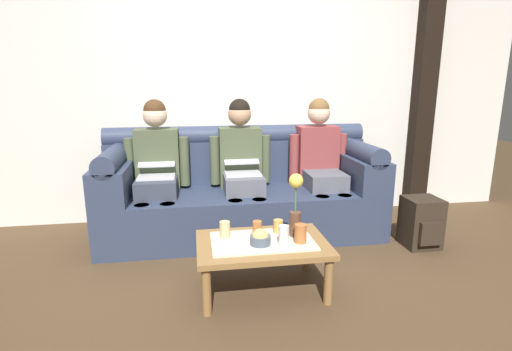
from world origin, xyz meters
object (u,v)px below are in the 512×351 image
Objects in this scene: couch at (242,193)px; cup_far_left at (257,228)px; coffee_table at (262,248)px; backpack_right at (421,223)px; cup_near_right at (284,235)px; cup_far_center at (225,229)px; flower_vase at (295,203)px; person_middle at (241,162)px; cup_far_right at (278,226)px; cup_near_left at (301,233)px; snack_bowl at (260,238)px; person_right at (320,160)px; person_left at (157,165)px.

couch is 0.99m from cup_far_left.
backpack_right is at bearing 18.70° from coffee_table.
couch is 1.19m from cup_near_right.
cup_far_center is at bearing 151.14° from cup_near_right.
couch is 5.75× the size of flower_vase.
couch is 0.29m from person_middle.
cup_far_left reaches higher than cup_far_right.
cup_far_center is at bearing -103.44° from couch.
cup_far_left is (-0.25, 0.17, -0.01)m from cup_near_left.
couch is 18.61× the size of snack_bowl.
cup_far_right is (0.16, 0.18, 0.00)m from snack_bowl.
coffee_table is 6.62× the size of cup_near_right.
person_right is 1.40m from snack_bowl.
snack_bowl is at bearing 165.39° from cup_near_right.
cup_far_left is 0.23× the size of backpack_right.
person_left is at bearing 124.51° from coffee_table.
snack_bowl is 0.24m from cup_far_right.
person_middle is 1.63m from backpack_right.
person_middle reaches higher than couch.
cup_near_right reaches higher than cup_far_right.
cup_far_left is at bearing 0.08° from cup_far_center.
flower_vase is 3.55× the size of cup_near_left.
cup_near_left is 1.35× the size of cup_far_right.
snack_bowl is (-0.25, -0.11, -0.19)m from flower_vase.
couch is 1.09m from coffee_table.
cup_near_right reaches higher than cup_near_left.
cup_far_left is (0.01, 0.16, 0.01)m from snack_bowl.
person_middle and person_right have the same top height.
person_right is at bearing 0.06° from person_middle.
cup_near_right is at bearing -117.88° from person_right.
backpack_right is at bearing 13.16° from cup_far_center.
cup_far_right is (0.88, -0.96, -0.26)m from person_left.
couch is 0.98m from cup_far_right.
backpack_right is at bearing -22.27° from couch.
coffee_table is 0.14m from cup_far_left.
couch reaches higher than cup_far_left.
person_middle is 13.70× the size of cup_far_right.
flower_vase reaches higher than snack_bowl.
cup_near_right is 1.33× the size of cup_far_left.
couch is at bearing 95.72° from cup_near_right.
snack_bowl is 1.24× the size of cup_far_center.
person_right is at bearing 63.65° from flower_vase.
couch reaches higher than cup_far_center.
person_right is at bearing -0.31° from couch.
cup_far_right is at bearing 42.48° from coffee_table.
person_middle is at bearing 157.89° from backpack_right.
cup_far_center is (-0.36, 0.20, -0.01)m from cup_near_right.
person_left is 1.33m from cup_far_right.
cup_near_left is (0.24, -1.16, 0.05)m from couch.
coffee_table is 6.47× the size of snack_bowl.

